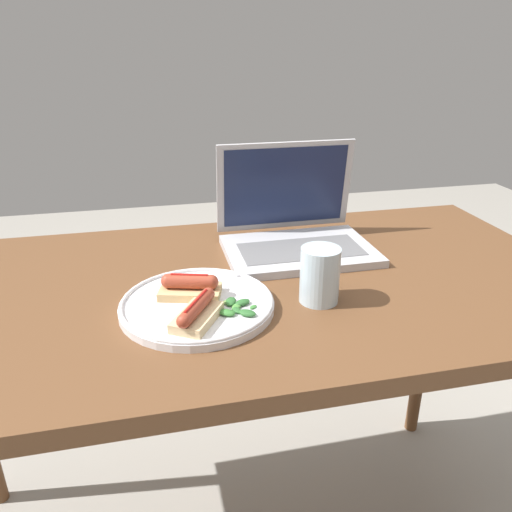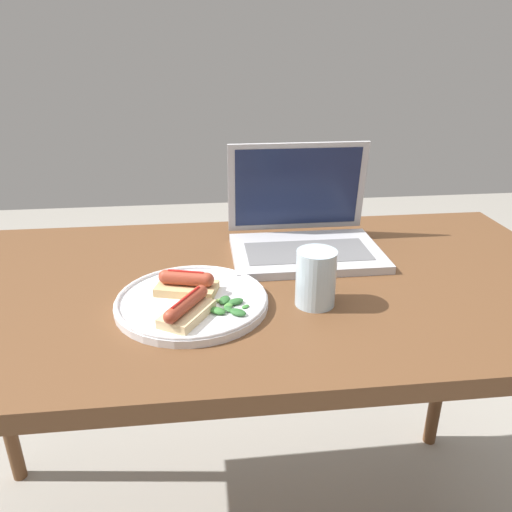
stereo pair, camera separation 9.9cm
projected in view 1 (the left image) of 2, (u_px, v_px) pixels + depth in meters
The scene contains 7 objects.
desk at pixel (237, 308), 1.05m from camera, with size 1.46×0.73×0.78m.
laptop at pixel (295, 231), 1.16m from camera, with size 0.34×0.26×0.24m.
plate at pixel (197, 304), 0.91m from camera, with size 0.28×0.28×0.02m.
sausage_toast_left at pixel (197, 313), 0.84m from camera, with size 0.10×0.12×0.04m.
sausage_toast_middle at pixel (190, 287), 0.93m from camera, with size 0.13×0.09×0.05m.
salad_pile at pixel (237, 308), 0.88m from camera, with size 0.08×0.08×0.01m.
drinking_glass at pixel (320, 275), 0.93m from camera, with size 0.07×0.07×0.11m.
Camera 1 is at (-0.16, -0.90, 1.23)m, focal length 35.00 mm.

